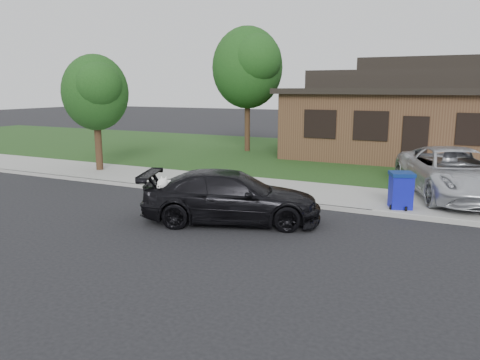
% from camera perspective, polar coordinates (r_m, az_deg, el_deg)
% --- Properties ---
extents(ground, '(120.00, 120.00, 0.00)m').
position_cam_1_polar(ground, '(11.47, -6.44, -6.20)').
color(ground, black).
rests_on(ground, ground).
extents(sidewalk, '(60.00, 3.00, 0.12)m').
position_cam_1_polar(sidewalk, '(15.75, 3.33, -1.11)').
color(sidewalk, gray).
rests_on(sidewalk, ground).
extents(curb, '(60.00, 0.12, 0.12)m').
position_cam_1_polar(curb, '(14.42, 1.02, -2.25)').
color(curb, gray).
rests_on(curb, ground).
extents(lawn, '(60.00, 13.00, 0.13)m').
position_cam_1_polar(lawn, '(23.23, 11.00, 2.72)').
color(lawn, '#193814').
rests_on(lawn, ground).
extents(driveway, '(4.50, 13.00, 0.14)m').
position_cam_1_polar(driveway, '(19.50, 25.85, 0.20)').
color(driveway, gray).
rests_on(driveway, ground).
extents(sedan, '(4.92, 3.35, 1.32)m').
position_cam_1_polar(sedan, '(12.01, -1.11, -2.05)').
color(sedan, black).
rests_on(sedan, ground).
extents(minivan, '(4.20, 5.81, 1.47)m').
position_cam_1_polar(minivan, '(15.64, 24.66, 0.82)').
color(minivan, silver).
rests_on(minivan, driveway).
extents(recycling_bin, '(0.79, 0.79, 1.02)m').
position_cam_1_polar(recycling_bin, '(13.61, 19.02, -1.20)').
color(recycling_bin, '#0E129C').
rests_on(recycling_bin, sidewalk).
extents(house, '(12.60, 8.60, 4.65)m').
position_cam_1_polar(house, '(24.31, 21.65, 7.42)').
color(house, '#422B1C').
rests_on(house, ground).
extents(tree_0, '(3.78, 3.60, 6.34)m').
position_cam_1_polar(tree_0, '(24.37, 1.15, 13.72)').
color(tree_0, '#332114').
rests_on(tree_0, ground).
extents(tree_2, '(2.73, 2.60, 4.59)m').
position_cam_1_polar(tree_2, '(19.54, -17.15, 10.29)').
color(tree_2, '#332114').
rests_on(tree_2, ground).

